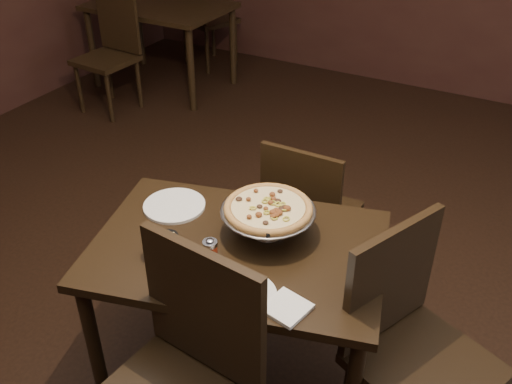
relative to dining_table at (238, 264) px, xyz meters
The scene contains 16 objects.
room 0.82m from the dining_table, ahead, with size 6.04×7.04×2.84m.
dining_table is the anchor object (origin of this frame).
background_table 3.27m from the dining_table, 131.93° to the left, with size 1.15×0.76×0.72m.
pizza_stand 0.25m from the dining_table, 59.53° to the left, with size 0.36×0.36×0.15m.
parmesan_shaker 0.34m from the dining_table, 139.31° to the right, with size 0.07×0.07×0.12m.
pepper_flake_shaker 0.18m from the dining_table, 109.91° to the right, with size 0.05×0.05×0.09m.
packet_caddy 0.28m from the dining_table, 150.01° to the right, with size 0.08×0.08×0.06m.
napkin_stack 0.38m from the dining_table, 34.51° to the right, with size 0.13×0.13×0.01m, color white.
plate_left 0.38m from the dining_table, 165.35° to the left, with size 0.25×0.25×0.01m, color white.
plate_near 0.29m from the dining_table, 54.90° to the right, with size 0.22×0.22×0.01m, color white.
serving_spatula 0.27m from the dining_table, ahead, with size 0.16×0.16×0.02m.
chair_far 0.64m from the dining_table, 88.65° to the left, with size 0.39×0.39×0.83m.
chair_near 0.52m from the dining_table, 80.10° to the right, with size 0.50×0.50×0.97m.
chair_side 0.68m from the dining_table, ahead, with size 0.56×0.56×0.92m.
bg_chair_far 3.68m from the dining_table, 125.39° to the left, with size 0.54×0.54×0.90m.
bg_chair_near 2.93m from the dining_table, 140.47° to the left, with size 0.44×0.44×0.88m.
Camera 1 is at (0.85, -1.41, 2.01)m, focal length 40.00 mm.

